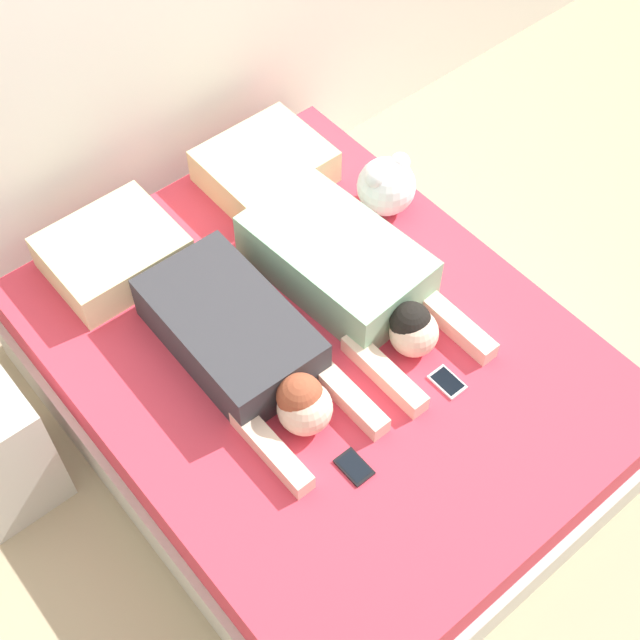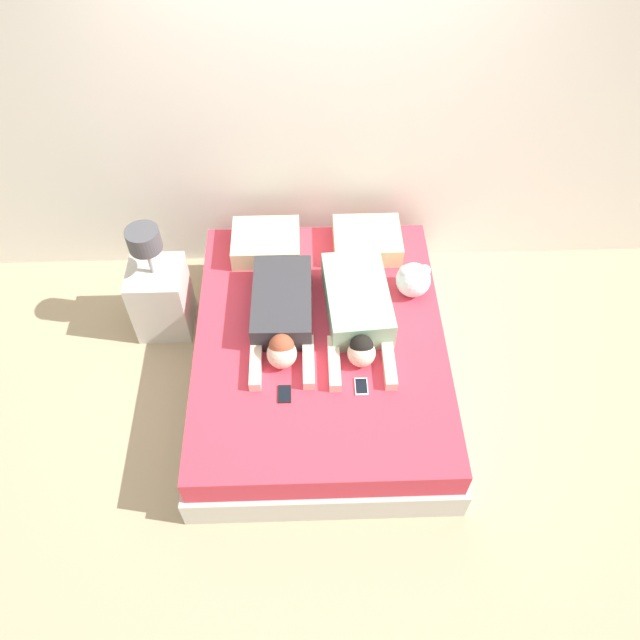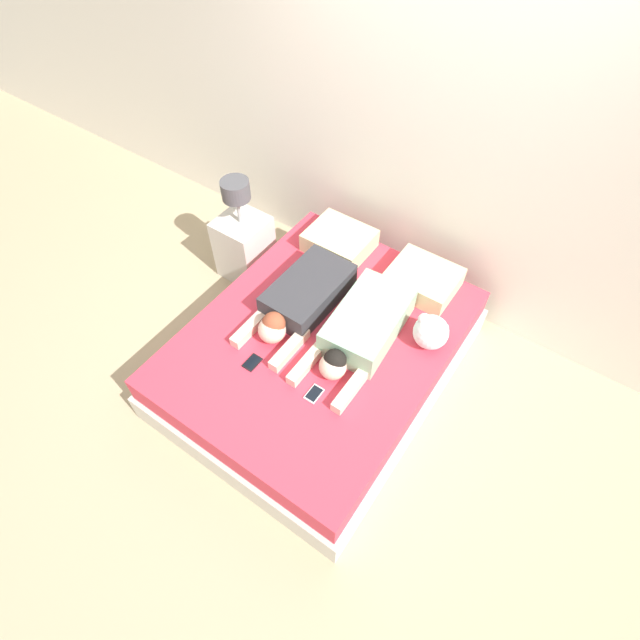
{
  "view_description": "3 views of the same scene",
  "coord_description": "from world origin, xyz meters",
  "px_view_note": "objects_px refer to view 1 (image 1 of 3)",
  "views": [
    {
      "loc": [
        -1.14,
        -1.37,
        3.02
      ],
      "look_at": [
        0.0,
        0.0,
        0.6
      ],
      "focal_mm": 50.0,
      "sensor_mm": 36.0,
      "label": 1
    },
    {
      "loc": [
        -0.07,
        -2.41,
        3.57
      ],
      "look_at": [
        0.0,
        0.0,
        0.6
      ],
      "focal_mm": 35.0,
      "sensor_mm": 36.0,
      "label": 2
    },
    {
      "loc": [
        1.14,
        -1.64,
        3.1
      ],
      "look_at": [
        0.0,
        0.0,
        0.6
      ],
      "focal_mm": 28.0,
      "sensor_mm": 36.0,
      "label": 3
    }
  ],
  "objects_px": {
    "bed": "(320,380)",
    "pillow_head_left": "(113,253)",
    "person_left": "(246,346)",
    "plush_toy": "(386,185)",
    "pillow_head_right": "(265,166)",
    "cell_phone_right": "(447,382)",
    "cell_phone_left": "(354,467)",
    "person_right": "(349,272)"
  },
  "relations": [
    {
      "from": "pillow_head_right",
      "to": "person_right",
      "type": "height_order",
      "value": "person_right"
    },
    {
      "from": "plush_toy",
      "to": "pillow_head_right",
      "type": "bearing_deg",
      "value": 122.53
    },
    {
      "from": "pillow_head_left",
      "to": "person_left",
      "type": "bearing_deg",
      "value": -79.81
    },
    {
      "from": "plush_toy",
      "to": "cell_phone_right",
      "type": "bearing_deg",
      "value": -117.63
    },
    {
      "from": "person_left",
      "to": "cell_phone_left",
      "type": "bearing_deg",
      "value": -88.53
    },
    {
      "from": "cell_phone_left",
      "to": "bed",
      "type": "bearing_deg",
      "value": 63.0
    },
    {
      "from": "person_right",
      "to": "cell_phone_right",
      "type": "relative_size",
      "value": 8.14
    },
    {
      "from": "bed",
      "to": "cell_phone_left",
      "type": "distance_m",
      "value": 0.54
    },
    {
      "from": "cell_phone_left",
      "to": "cell_phone_right",
      "type": "distance_m",
      "value": 0.46
    },
    {
      "from": "person_left",
      "to": "plush_toy",
      "type": "relative_size",
      "value": 3.9
    },
    {
      "from": "cell_phone_left",
      "to": "plush_toy",
      "type": "xyz_separation_m",
      "value": [
        0.85,
        0.78,
        0.12
      ]
    },
    {
      "from": "person_right",
      "to": "plush_toy",
      "type": "height_order",
      "value": "plush_toy"
    },
    {
      "from": "cell_phone_left",
      "to": "cell_phone_right",
      "type": "height_order",
      "value": "same"
    },
    {
      "from": "bed",
      "to": "pillow_head_left",
      "type": "bearing_deg",
      "value": 114.77
    },
    {
      "from": "cell_phone_left",
      "to": "pillow_head_left",
      "type": "bearing_deg",
      "value": 96.28
    },
    {
      "from": "bed",
      "to": "cell_phone_left",
      "type": "height_order",
      "value": "cell_phone_left"
    },
    {
      "from": "pillow_head_right",
      "to": "person_left",
      "type": "xyz_separation_m",
      "value": [
        -0.59,
        -0.66,
        0.02
      ]
    },
    {
      "from": "pillow_head_right",
      "to": "person_left",
      "type": "distance_m",
      "value": 0.89
    },
    {
      "from": "bed",
      "to": "pillow_head_right",
      "type": "bearing_deg",
      "value": 65.23
    },
    {
      "from": "pillow_head_right",
      "to": "person_left",
      "type": "bearing_deg",
      "value": -131.86
    },
    {
      "from": "cell_phone_right",
      "to": "cell_phone_left",
      "type": "bearing_deg",
      "value": -175.24
    },
    {
      "from": "person_left",
      "to": "bed",
      "type": "bearing_deg",
      "value": -24.85
    },
    {
      "from": "bed",
      "to": "person_left",
      "type": "relative_size",
      "value": 2.19
    },
    {
      "from": "pillow_head_right",
      "to": "bed",
      "type": "bearing_deg",
      "value": -114.77
    },
    {
      "from": "pillow_head_right",
      "to": "plush_toy",
      "type": "distance_m",
      "value": 0.5
    },
    {
      "from": "pillow_head_left",
      "to": "pillow_head_right",
      "type": "bearing_deg",
      "value": 0.0
    },
    {
      "from": "person_left",
      "to": "person_right",
      "type": "bearing_deg",
      "value": 2.0
    },
    {
      "from": "bed",
      "to": "person_left",
      "type": "bearing_deg",
      "value": 155.15
    },
    {
      "from": "person_right",
      "to": "pillow_head_right",
      "type": "bearing_deg",
      "value": 80.16
    },
    {
      "from": "cell_phone_left",
      "to": "cell_phone_right",
      "type": "bearing_deg",
      "value": 4.76
    },
    {
      "from": "person_right",
      "to": "cell_phone_right",
      "type": "height_order",
      "value": "person_right"
    },
    {
      "from": "pillow_head_right",
      "to": "plush_toy",
      "type": "bearing_deg",
      "value": -57.47
    },
    {
      "from": "plush_toy",
      "to": "person_left",
      "type": "bearing_deg",
      "value": -164.52
    },
    {
      "from": "person_left",
      "to": "cell_phone_right",
      "type": "xyz_separation_m",
      "value": [
        0.47,
        -0.51,
        -0.09
      ]
    },
    {
      "from": "pillow_head_right",
      "to": "person_left",
      "type": "height_order",
      "value": "person_left"
    },
    {
      "from": "bed",
      "to": "cell_phone_left",
      "type": "xyz_separation_m",
      "value": [
        -0.22,
        -0.44,
        0.23
      ]
    },
    {
      "from": "person_left",
      "to": "cell_phone_right",
      "type": "height_order",
      "value": "person_left"
    },
    {
      "from": "person_left",
      "to": "cell_phone_right",
      "type": "bearing_deg",
      "value": -47.25
    },
    {
      "from": "pillow_head_right",
      "to": "cell_phone_left",
      "type": "relative_size",
      "value": 3.88
    },
    {
      "from": "plush_toy",
      "to": "pillow_head_left",
      "type": "bearing_deg",
      "value": 156.7
    },
    {
      "from": "bed",
      "to": "pillow_head_left",
      "type": "height_order",
      "value": "pillow_head_left"
    },
    {
      "from": "pillow_head_left",
      "to": "cell_phone_left",
      "type": "relative_size",
      "value": 3.88
    }
  ]
}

